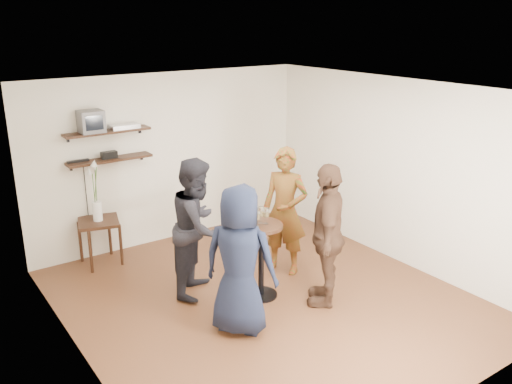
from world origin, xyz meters
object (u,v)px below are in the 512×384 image
Objects in this scene: dvd_deck at (124,126)px; person_navy at (240,260)px; person_plaid at (285,211)px; person_dark at (198,227)px; drinks_table at (261,250)px; radio at (109,155)px; crt_monitor at (91,121)px; person_brown at (327,235)px; side_table at (99,228)px.

person_navy is (0.13, -2.75, -1.05)m from dvd_deck.
person_dark reaches higher than person_plaid.
person_dark reaches higher than person_navy.
person_navy is (-0.63, -0.49, 0.23)m from drinks_table.
dvd_deck reaches higher than radio.
person_dark is at bearing 134.09° from drinks_table.
crt_monitor reaches higher than dvd_deck.
crt_monitor is at bearing 67.71° from person_dark.
person_brown is at bearing -44.15° from drinks_table.
person_dark is (0.21, -1.69, -1.02)m from dvd_deck.
person_navy reaches higher than drinks_table.
drinks_table is 0.56× the size of person_plaid.
crt_monitor reaches higher than person_dark.
person_dark is at bearing -68.20° from crt_monitor.
person_navy reaches higher than radio.
dvd_deck reaches higher than person_navy.
dvd_deck is 2.57m from person_plaid.
side_table is 3.27m from person_brown.
dvd_deck is 0.23× the size of person_plaid.
crt_monitor reaches higher than person_navy.
dvd_deck is 0.46m from radio.
side_table is (-0.30, -0.17, -0.97)m from radio.
person_plaid is (0.69, 0.41, 0.25)m from drinks_table.
person_brown is (1.81, -2.82, -1.13)m from crt_monitor.
person_navy is (-0.08, -1.06, -0.03)m from person_dark.
dvd_deck is 1.98m from person_dark.
crt_monitor is 0.19× the size of person_navy.
person_dark reaches higher than radio.
person_brown is at bearing -37.56° from person_plaid.
dvd_deck is 0.60× the size of side_table.
person_navy is at bearing -75.22° from side_table.
drinks_table is at bearing -57.80° from side_table.
radio is (-0.25, 0.00, -0.38)m from dvd_deck.
person_plaid is 0.99× the size of person_brown.
dvd_deck is 1.82× the size of radio.
dvd_deck is (0.47, 0.00, -0.12)m from crt_monitor.
person_dark is (0.46, -1.69, -0.64)m from radio.
person_navy is (-1.32, -0.90, -0.02)m from person_plaid.
person_brown is at bearing -57.36° from crt_monitor.
crt_monitor is at bearing 180.00° from radio.
person_brown reaches higher than radio.
crt_monitor is 0.18× the size of person_brown.
person_plaid reaches higher than person_navy.
person_dark is at bearing -41.75° from person_navy.
side_table is at bearing -100.32° from person_brown.
person_plaid is 1.26m from person_dark.
person_plaid is 1.60m from person_navy.
person_brown reaches higher than person_dark.
person_dark reaches higher than side_table.
radio is (0.21, 0.00, -0.50)m from crt_monitor.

